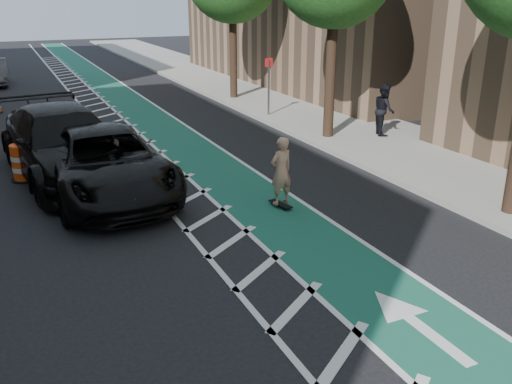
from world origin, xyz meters
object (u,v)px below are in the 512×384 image
suv_far (65,143)px  barrel_a (23,163)px  suv_near (105,163)px  skateboarder (281,171)px

suv_far → barrel_a: bearing=166.9°
barrel_a → suv_far: bearing=-5.7°
suv_near → barrel_a: (-1.89, 2.11, -0.37)m
suv_near → suv_far: 2.14m
skateboarder → suv_near: size_ratio=0.27×
skateboarder → suv_near: bearing=-48.7°
suv_near → barrel_a: 2.86m
skateboarder → suv_near: skateboarder is taller
skateboarder → barrel_a: 7.41m
suv_near → suv_far: bearing=107.8°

